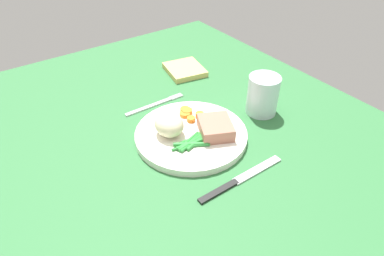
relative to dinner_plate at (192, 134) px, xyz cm
name	(u,v)px	position (x,y,z in cm)	size (l,w,h in cm)	color
dining_table	(195,145)	(1.58, -0.25, -1.80)	(120.00, 90.00, 2.00)	#2D6B38
dinner_plate	(192,134)	(0.00, 0.00, 0.00)	(25.08, 25.08, 1.60)	white
meat_portion	(216,128)	(3.39, 3.95, 2.27)	(8.06, 6.92, 2.93)	#A86B56
mashed_potatoes	(169,124)	(-2.26, -4.51, 3.36)	(7.06, 6.14, 5.11)	beige
carrot_slices	(189,113)	(-5.60, 3.10, 1.30)	(6.05, 4.69, 1.25)	orange
green_beans	(193,142)	(3.47, -2.33, 1.18)	(5.33, 10.45, 0.89)	#2D8C38
fork	(155,105)	(-16.15, -0.26, -0.60)	(1.44, 16.60, 0.40)	silver
knife	(239,180)	(16.34, -0.29, -0.60)	(1.70, 20.50, 0.64)	black
water_glass	(263,98)	(1.76, 19.88, 3.33)	(7.59, 7.59, 9.65)	silver
napkin	(185,70)	(-26.40, 16.14, -0.02)	(11.27, 10.09, 1.56)	#DBBC6B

